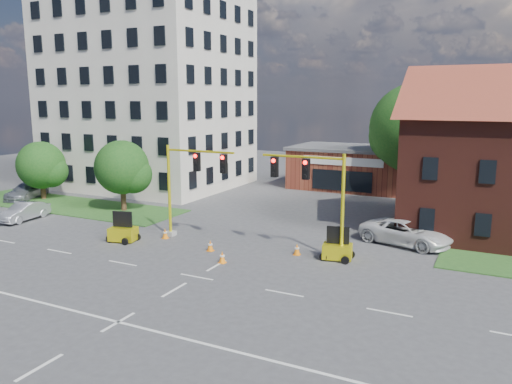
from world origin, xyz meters
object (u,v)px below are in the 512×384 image
Objects in this scene: signal_mast_west at (189,181)px; pickup_white at (406,232)px; trailer_west at (123,233)px; signal_mast_east at (315,192)px; trailer_east at (337,250)px.

pickup_white is (13.12, 4.97, -3.12)m from signal_mast_west.
signal_mast_west reaches higher than trailer_west.
signal_mast_east is 3.27× the size of trailer_east.
trailer_west is (-3.57, -2.55, -3.32)m from signal_mast_west.
trailer_east is (13.69, 2.60, -0.01)m from trailer_west.
signal_mast_east is at bearing 153.73° from pickup_white.
signal_mast_west is 3.27× the size of trailer_east.
trailer_west is 1.02× the size of trailer_east.
trailer_east is at bearing -3.52° from trailer_west.
signal_mast_west is 1.08× the size of pickup_white.
trailer_east is 5.76m from pickup_white.
signal_mast_east is 7.34m from pickup_white.
signal_mast_west is 1.00× the size of signal_mast_east.
trailer_east is at bearing 0.32° from signal_mast_west.
trailer_west reaches higher than pickup_white.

